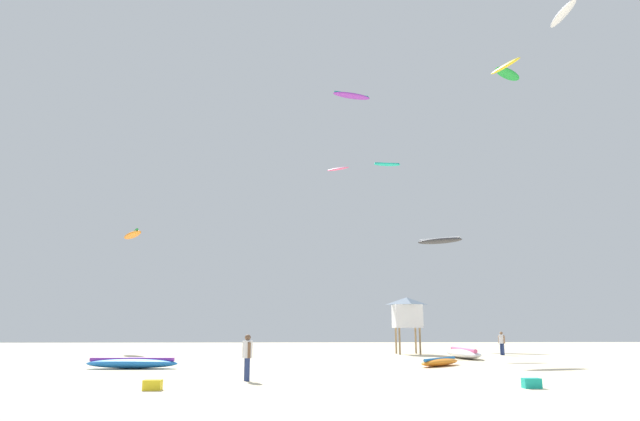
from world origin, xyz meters
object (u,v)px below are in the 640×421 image
(kite_grounded_mid, at_px, (440,362))
(kite_aloft_4, at_px, (338,169))
(kite_aloft_0, at_px, (440,241))
(kite_aloft_2, at_px, (505,66))
(kite_grounded_far, at_px, (463,353))
(kite_aloft_7, at_px, (352,96))
(kite_aloft_5, at_px, (387,164))
(kite_grounded_near, at_px, (132,363))
(lifeguard_tower, at_px, (407,312))
(gear_bag, at_px, (532,383))
(kite_aloft_3, at_px, (508,74))
(kite_aloft_1, at_px, (133,235))
(cooler_box, at_px, (153,385))
(kite_aloft_6, at_px, (563,14))
(person_midground, at_px, (502,341))
(person_foreground, at_px, (247,354))

(kite_grounded_mid, relative_size, kite_aloft_4, 1.45)
(kite_aloft_0, xyz_separation_m, kite_aloft_2, (1.15, -15.48, 9.95))
(kite_grounded_far, height_order, kite_aloft_7, kite_aloft_7)
(kite_aloft_2, xyz_separation_m, kite_aloft_5, (-6.85, 9.72, -4.31))
(kite_grounded_near, relative_size, kite_aloft_5, 1.87)
(lifeguard_tower, height_order, gear_bag, lifeguard_tower)
(lifeguard_tower, distance_m, kite_aloft_3, 26.04)
(kite_aloft_1, relative_size, kite_aloft_5, 1.89)
(kite_grounded_mid, height_order, lifeguard_tower, lifeguard_tower)
(kite_grounded_mid, xyz_separation_m, cooler_box, (-11.84, -10.63, -0.04))
(kite_aloft_2, bearing_deg, gear_bag, -111.87)
(cooler_box, distance_m, kite_aloft_6, 40.58)
(kite_aloft_1, bearing_deg, gear_bag, -53.46)
(kite_grounded_mid, relative_size, lifeguard_tower, 0.79)
(person_midground, bearing_deg, kite_grounded_mid, -157.27)
(kite_aloft_4, bearing_deg, kite_aloft_1, -177.25)
(person_foreground, height_order, kite_grounded_mid, person_foreground)
(kite_aloft_7, bearing_deg, kite_aloft_2, -48.86)
(kite_grounded_far, height_order, kite_aloft_3, kite_aloft_3)
(gear_bag, relative_size, kite_aloft_4, 0.25)
(kite_aloft_1, relative_size, kite_aloft_2, 1.56)
(kite_aloft_0, relative_size, kite_aloft_2, 1.50)
(kite_grounded_far, relative_size, kite_aloft_4, 2.42)
(person_midground, height_order, kite_aloft_0, kite_aloft_0)
(cooler_box, height_order, kite_aloft_0, kite_aloft_0)
(kite_aloft_5, bearing_deg, kite_grounded_far, -70.42)
(kite_grounded_far, xyz_separation_m, kite_aloft_0, (2.58, 14.55, 9.52))
(kite_grounded_near, xyz_separation_m, kite_grounded_mid, (15.18, 1.25, -0.05))
(person_foreground, relative_size, kite_grounded_far, 0.31)
(person_foreground, height_order, kite_grounded_near, person_foreground)
(person_midground, bearing_deg, kite_grounded_near, 174.80)
(kite_grounded_mid, height_order, kite_aloft_5, kite_aloft_5)
(kite_aloft_1, height_order, kite_aloft_7, kite_aloft_7)
(person_foreground, relative_size, kite_aloft_7, 0.45)
(kite_aloft_4, xyz_separation_m, kite_aloft_5, (3.89, -4.03, -0.71))
(kite_aloft_6, bearing_deg, kite_aloft_0, 119.02)
(kite_grounded_mid, bearing_deg, kite_aloft_5, 89.29)
(kite_grounded_near, xyz_separation_m, kite_aloft_2, (22.23, 7.46, 19.53))
(kite_aloft_3, relative_size, kite_aloft_6, 0.95)
(person_midground, relative_size, cooler_box, 2.93)
(kite_aloft_2, bearing_deg, kite_aloft_7, 131.14)
(person_midground, xyz_separation_m, gear_bag, (-6.94, -21.54, -0.80))
(kite_aloft_7, bearing_deg, kite_aloft_6, -28.16)
(kite_grounded_near, height_order, cooler_box, kite_grounded_near)
(kite_aloft_7, bearing_deg, cooler_box, -108.30)
(person_midground, distance_m, kite_grounded_far, 5.55)
(kite_aloft_6, bearing_deg, kite_aloft_5, 151.29)
(lifeguard_tower, height_order, kite_aloft_0, kite_aloft_0)
(kite_aloft_1, bearing_deg, cooler_box, -71.74)
(cooler_box, xyz_separation_m, kite_aloft_1, (-9.80, 29.72, 9.63))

